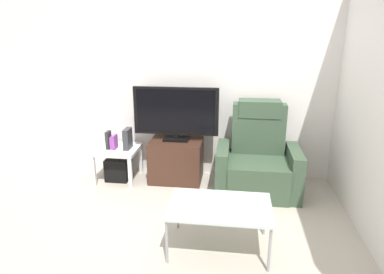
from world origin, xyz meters
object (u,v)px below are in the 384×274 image
(book_middle, at_px, (113,143))
(coffee_table, at_px, (220,208))
(side_table, at_px, (117,153))
(book_leftmost, at_px, (109,140))
(tv_stand, at_px, (176,160))
(subwoofer_box, at_px, (119,168))
(cell_phone, at_px, (218,201))
(book_rightmost, at_px, (115,142))
(television, at_px, (176,113))
(game_console, at_px, (128,139))
(recliner_armchair, at_px, (258,161))

(book_middle, bearing_deg, coffee_table, -42.27)
(side_table, relative_size, book_leftmost, 2.36)
(tv_stand, height_order, coffee_table, tv_stand)
(side_table, bearing_deg, subwoofer_box, -63.43)
(coffee_table, xyz_separation_m, cell_phone, (-0.02, 0.07, 0.03))
(book_middle, distance_m, book_rightmost, 0.03)
(tv_stand, distance_m, television, 0.63)
(tv_stand, relative_size, television, 0.62)
(tv_stand, height_order, book_rightmost, book_rightmost)
(side_table, xyz_separation_m, coffee_table, (1.40, -1.34, 0.04))
(game_console, distance_m, coffee_table, 1.85)
(tv_stand, distance_m, book_leftmost, 0.91)
(book_rightmost, distance_m, game_console, 0.17)
(recliner_armchair, distance_m, book_leftmost, 1.90)
(coffee_table, bearing_deg, book_middle, 137.73)
(book_middle, bearing_deg, television, 8.02)
(book_leftmost, distance_m, game_console, 0.25)
(book_leftmost, xyz_separation_m, cell_phone, (1.48, -1.24, -0.11))
(cell_phone, bearing_deg, book_leftmost, 156.65)
(television, xyz_separation_m, game_console, (-0.62, -0.08, -0.34))
(book_leftmost, height_order, coffee_table, book_leftmost)
(recliner_armchair, xyz_separation_m, side_table, (-1.79, 0.08, -0.01))
(recliner_armchair, relative_size, coffee_table, 1.20)
(side_table, bearing_deg, cell_phone, -42.42)
(subwoofer_box, xyz_separation_m, book_leftmost, (-0.10, -0.02, 0.40))
(recliner_armchair, distance_m, coffee_table, 1.31)
(recliner_armchair, height_order, book_leftmost, recliner_armchair)
(book_rightmost, bearing_deg, recliner_armchair, -1.97)
(television, xyz_separation_m, book_rightmost, (-0.78, -0.11, -0.38))
(book_middle, distance_m, game_console, 0.20)
(book_leftmost, distance_m, book_middle, 0.06)
(television, xyz_separation_m, subwoofer_box, (-0.76, -0.09, -0.76))
(subwoofer_box, relative_size, coffee_table, 0.32)
(book_leftmost, bearing_deg, recliner_armchair, -1.88)
(tv_stand, relative_size, coffee_table, 0.74)
(game_console, distance_m, cell_phone, 1.78)
(tv_stand, distance_m, subwoofer_box, 0.78)
(game_console, bearing_deg, subwoofer_box, -176.05)
(book_middle, height_order, game_console, game_console)
(television, relative_size, book_leftmost, 4.69)
(television, bearing_deg, side_table, -172.99)
(subwoofer_box, height_order, game_console, game_console)
(book_rightmost, height_order, cell_phone, book_rightmost)
(tv_stand, height_order, game_console, game_console)
(book_leftmost, bearing_deg, book_middle, 0.00)
(book_middle, distance_m, cell_phone, 1.89)
(book_middle, bearing_deg, book_leftmost, 180.00)
(subwoofer_box, height_order, cell_phone, cell_phone)
(recliner_armchair, bearing_deg, subwoofer_box, 172.66)
(side_table, height_order, subwoofer_box, side_table)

